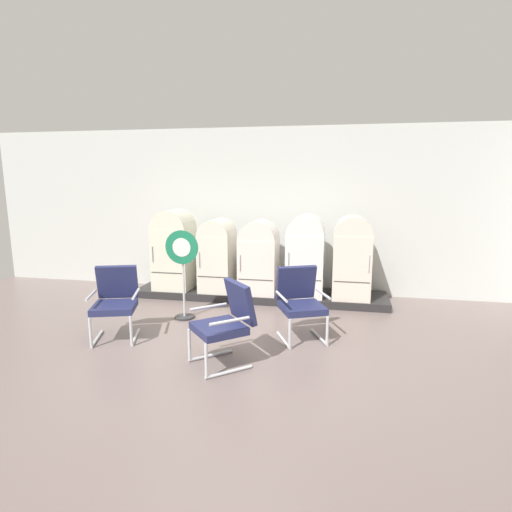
{
  "coord_description": "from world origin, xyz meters",
  "views": [
    {
      "loc": [
        1.41,
        -4.45,
        2.25
      ],
      "look_at": [
        -0.02,
        2.75,
        0.86
      ],
      "focal_mm": 29.07,
      "sensor_mm": 36.0,
      "label": 1
    }
  ],
  "objects_px": {
    "refrigerator_3": "(305,254)",
    "armchair_right": "(300,299)",
    "sign_stand": "(183,272)",
    "armchair_left": "(115,299)",
    "refrigerator_4": "(352,255)",
    "refrigerator_2": "(259,255)",
    "refrigerator_1": "(217,253)",
    "refrigerator_0": "(174,247)",
    "armchair_center": "(226,319)"
  },
  "relations": [
    {
      "from": "refrigerator_2",
      "to": "refrigerator_1",
      "type": "bearing_deg",
      "value": 178.13
    },
    {
      "from": "refrigerator_2",
      "to": "armchair_center",
      "type": "bearing_deg",
      "value": -87.37
    },
    {
      "from": "refrigerator_0",
      "to": "armchair_left",
      "type": "bearing_deg",
      "value": -89.51
    },
    {
      "from": "refrigerator_2",
      "to": "armchair_left",
      "type": "height_order",
      "value": "refrigerator_2"
    },
    {
      "from": "refrigerator_2",
      "to": "armchair_left",
      "type": "distance_m",
      "value": 2.77
    },
    {
      "from": "refrigerator_3",
      "to": "sign_stand",
      "type": "distance_m",
      "value": 2.24
    },
    {
      "from": "refrigerator_3",
      "to": "armchair_right",
      "type": "height_order",
      "value": "refrigerator_3"
    },
    {
      "from": "refrigerator_4",
      "to": "sign_stand",
      "type": "distance_m",
      "value": 2.96
    },
    {
      "from": "armchair_right",
      "to": "sign_stand",
      "type": "distance_m",
      "value": 1.98
    },
    {
      "from": "refrigerator_1",
      "to": "sign_stand",
      "type": "relative_size",
      "value": 0.94
    },
    {
      "from": "armchair_center",
      "to": "refrigerator_3",
      "type": "bearing_deg",
      "value": 75.07
    },
    {
      "from": "refrigerator_0",
      "to": "refrigerator_4",
      "type": "relative_size",
      "value": 1.04
    },
    {
      "from": "refrigerator_3",
      "to": "sign_stand",
      "type": "bearing_deg",
      "value": -145.66
    },
    {
      "from": "refrigerator_0",
      "to": "refrigerator_1",
      "type": "distance_m",
      "value": 0.87
    },
    {
      "from": "sign_stand",
      "to": "armchair_left",
      "type": "bearing_deg",
      "value": -124.93
    },
    {
      "from": "refrigerator_2",
      "to": "sign_stand",
      "type": "xyz_separation_m",
      "value": [
        -0.99,
        -1.27,
        -0.08
      ]
    },
    {
      "from": "armchair_right",
      "to": "armchair_center",
      "type": "xyz_separation_m",
      "value": [
        -0.8,
        -1.02,
        0.0
      ]
    },
    {
      "from": "armchair_left",
      "to": "refrigerator_3",
      "type": "bearing_deg",
      "value": 41.31
    },
    {
      "from": "armchair_left",
      "to": "armchair_center",
      "type": "distance_m",
      "value": 1.85
    },
    {
      "from": "refrigerator_1",
      "to": "refrigerator_4",
      "type": "xyz_separation_m",
      "value": [
        2.48,
        -0.02,
        0.06
      ]
    },
    {
      "from": "refrigerator_0",
      "to": "refrigerator_2",
      "type": "bearing_deg",
      "value": -0.97
    },
    {
      "from": "refrigerator_3",
      "to": "armchair_left",
      "type": "height_order",
      "value": "refrigerator_3"
    },
    {
      "from": "refrigerator_2",
      "to": "armchair_right",
      "type": "relative_size",
      "value": 1.33
    },
    {
      "from": "sign_stand",
      "to": "refrigerator_4",
      "type": "bearing_deg",
      "value": 25.54
    },
    {
      "from": "armchair_right",
      "to": "armchair_left",
      "type": "bearing_deg",
      "value": -169.42
    },
    {
      "from": "refrigerator_3",
      "to": "refrigerator_4",
      "type": "xyz_separation_m",
      "value": [
        0.82,
        0.01,
        0.0
      ]
    },
    {
      "from": "refrigerator_4",
      "to": "armchair_right",
      "type": "distance_m",
      "value": 1.92
    },
    {
      "from": "refrigerator_0",
      "to": "refrigerator_3",
      "type": "height_order",
      "value": "refrigerator_0"
    },
    {
      "from": "refrigerator_0",
      "to": "refrigerator_1",
      "type": "relative_size",
      "value": 1.12
    },
    {
      "from": "refrigerator_0",
      "to": "sign_stand",
      "type": "height_order",
      "value": "refrigerator_0"
    },
    {
      "from": "refrigerator_3",
      "to": "sign_stand",
      "type": "relative_size",
      "value": 1.02
    },
    {
      "from": "refrigerator_1",
      "to": "sign_stand",
      "type": "distance_m",
      "value": 1.31
    },
    {
      "from": "refrigerator_4",
      "to": "sign_stand",
      "type": "relative_size",
      "value": 1.02
    },
    {
      "from": "refrigerator_4",
      "to": "armchair_center",
      "type": "height_order",
      "value": "refrigerator_4"
    },
    {
      "from": "refrigerator_4",
      "to": "armchair_left",
      "type": "bearing_deg",
      "value": -146.34
    },
    {
      "from": "refrigerator_0",
      "to": "refrigerator_4",
      "type": "bearing_deg",
      "value": -0.37
    },
    {
      "from": "armchair_right",
      "to": "armchair_center",
      "type": "bearing_deg",
      "value": -128.11
    },
    {
      "from": "refrigerator_1",
      "to": "refrigerator_2",
      "type": "height_order",
      "value": "refrigerator_1"
    },
    {
      "from": "refrigerator_0",
      "to": "armchair_left",
      "type": "xyz_separation_m",
      "value": [
        0.02,
        -2.23,
        -0.38
      ]
    },
    {
      "from": "refrigerator_2",
      "to": "armchair_left",
      "type": "relative_size",
      "value": 1.33
    },
    {
      "from": "refrigerator_1",
      "to": "refrigerator_3",
      "type": "distance_m",
      "value": 1.66
    },
    {
      "from": "armchair_right",
      "to": "armchair_center",
      "type": "relative_size",
      "value": 1.0
    },
    {
      "from": "refrigerator_1",
      "to": "refrigerator_4",
      "type": "bearing_deg",
      "value": -0.45
    },
    {
      "from": "refrigerator_2",
      "to": "armchair_left",
      "type": "xyz_separation_m",
      "value": [
        -1.65,
        -2.21,
        -0.28
      ]
    },
    {
      "from": "refrigerator_4",
      "to": "armchair_center",
      "type": "distance_m",
      "value": 3.17
    },
    {
      "from": "refrigerator_4",
      "to": "sign_stand",
      "type": "xyz_separation_m",
      "value": [
        -2.67,
        -1.28,
        -0.15
      ]
    },
    {
      "from": "refrigerator_1",
      "to": "refrigerator_3",
      "type": "xyz_separation_m",
      "value": [
        1.66,
        -0.03,
        0.06
      ]
    },
    {
      "from": "refrigerator_2",
      "to": "sign_stand",
      "type": "relative_size",
      "value": 0.94
    },
    {
      "from": "refrigerator_2",
      "to": "armchair_center",
      "type": "relative_size",
      "value": 1.33
    },
    {
      "from": "armchair_right",
      "to": "armchair_center",
      "type": "height_order",
      "value": "same"
    }
  ]
}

